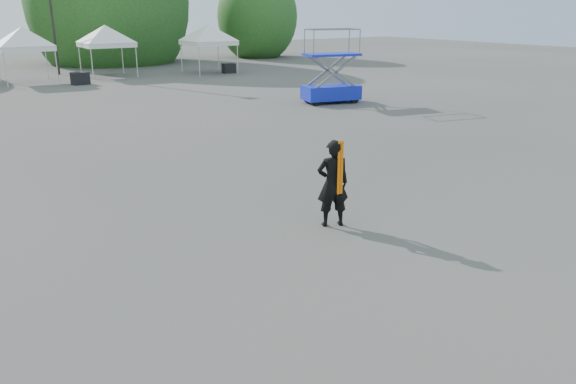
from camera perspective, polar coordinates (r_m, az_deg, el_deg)
ground at (r=11.95m, az=-2.57°, el=-3.31°), size 120.00×120.00×0.00m
tree_mid_e at (r=50.72m, az=-17.78°, el=17.90°), size 5.12×5.12×7.79m
tree_far_e at (r=54.18m, az=-3.13°, el=17.37°), size 3.84×3.84×5.84m
tent_e at (r=38.39m, az=-25.39°, el=14.55°), size 4.29×4.29×3.88m
tent_f at (r=40.10m, az=-18.10°, el=15.45°), size 4.39×4.39×3.88m
tent_g at (r=40.67m, az=-8.14°, el=16.16°), size 4.40×4.40×3.88m
man at (r=11.63m, az=4.58°, el=0.88°), size 0.79×0.67×1.85m
scissor_lift at (r=27.44m, az=4.44°, el=12.63°), size 2.91×1.91×3.46m
crate_mid at (r=36.46m, az=-20.36°, el=10.76°), size 1.03×0.86×0.73m
crate_east at (r=40.75m, az=-6.03°, el=12.39°), size 0.89×0.72×0.66m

